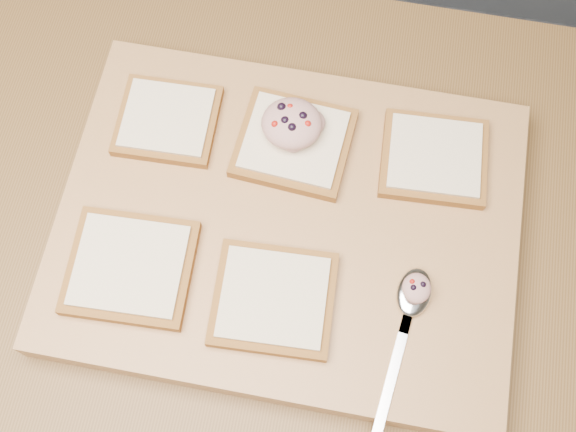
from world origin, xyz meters
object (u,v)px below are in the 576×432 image
(cutting_board, at_px, (288,226))
(spoon, at_px, (411,304))
(bread_far_center, at_px, (294,142))
(tuna_salad_dollop, at_px, (292,123))

(cutting_board, xyz_separation_m, spoon, (0.14, -0.07, 0.03))
(cutting_board, height_order, bread_far_center, bread_far_center)
(bread_far_center, height_order, spoon, bread_far_center)
(bread_far_center, height_order, tuna_salad_dollop, tuna_salad_dollop)
(bread_far_center, xyz_separation_m, tuna_salad_dollop, (-0.00, 0.01, 0.02))
(bread_far_center, relative_size, tuna_salad_dollop, 1.95)
(bread_far_center, bearing_deg, tuna_salad_dollop, 113.61)
(cutting_board, bearing_deg, spoon, -26.30)
(tuna_salad_dollop, bearing_deg, cutting_board, -81.79)
(tuna_salad_dollop, bearing_deg, bread_far_center, -66.39)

